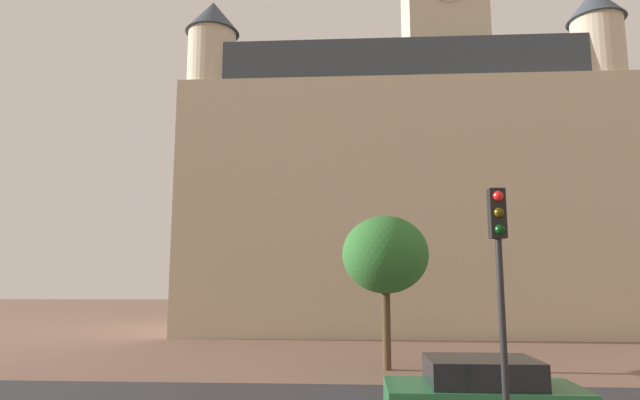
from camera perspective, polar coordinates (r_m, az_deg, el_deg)
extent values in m
cube|color=beige|center=(33.49, 8.50, -1.65)|extent=(25.32, 11.31, 14.16)
cube|color=#38424C|center=(35.41, 8.20, 11.78)|extent=(23.29, 10.41, 2.40)
cube|color=beige|center=(34.99, 13.66, 7.33)|extent=(4.96, 4.96, 25.08)
cylinder|color=beige|center=(30.60, -12.15, 2.34)|extent=(2.80, 2.80, 17.61)
cone|color=#38424C|center=(33.79, -11.61, 18.91)|extent=(3.20, 3.20, 2.00)
cylinder|color=beige|center=(32.76, 28.97, 2.62)|extent=(2.80, 2.80, 17.73)
cone|color=#38424C|center=(35.80, 27.80, 18.33)|extent=(3.20, 3.20, 2.00)
cube|color=black|center=(12.33, 17.25, -17.45)|extent=(2.31, 1.66, 0.56)
cylinder|color=black|center=(9.94, 19.43, -15.29)|extent=(0.12, 0.12, 3.91)
cube|color=black|center=(9.92, 18.76, -1.40)|extent=(0.28, 0.24, 0.90)
sphere|color=red|center=(9.83, 18.88, 0.43)|extent=(0.18, 0.18, 0.18)
sphere|color=#3C3306|center=(9.79, 18.96, -1.30)|extent=(0.18, 0.18, 0.18)
sphere|color=#06330C|center=(9.77, 19.04, -3.05)|extent=(0.18, 0.18, 0.18)
cylinder|color=#4C3823|center=(19.07, 7.28, -13.83)|extent=(0.30, 0.30, 2.78)
ellipsoid|color=#2D6B2D|center=(19.00, 7.13, -5.92)|extent=(3.09, 3.09, 2.78)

